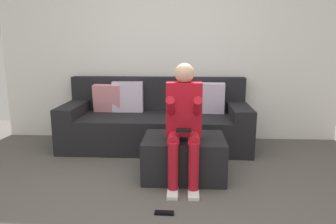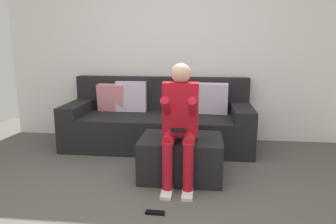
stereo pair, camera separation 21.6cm
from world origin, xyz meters
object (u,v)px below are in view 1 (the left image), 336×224
at_px(ottoman, 184,157).
at_px(remote_near_ottoman, 164,213).
at_px(couch_sectional, 156,123).
at_px(person_seated, 184,118).

bearing_deg(ottoman, remote_near_ottoman, -101.26).
bearing_deg(couch_sectional, person_seated, -71.85).
bearing_deg(couch_sectional, ottoman, -69.10).
bearing_deg(person_seated, couch_sectional, 108.15).
distance_m(couch_sectional, remote_near_ottoman, 1.82).
distance_m(ottoman, person_seated, 0.48).
xyz_separation_m(couch_sectional, remote_near_ottoman, (0.23, -1.78, -0.31)).
relative_size(couch_sectional, remote_near_ottoman, 15.50).
bearing_deg(remote_near_ottoman, person_seated, 78.06).
bearing_deg(remote_near_ottoman, ottoman, 80.44).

